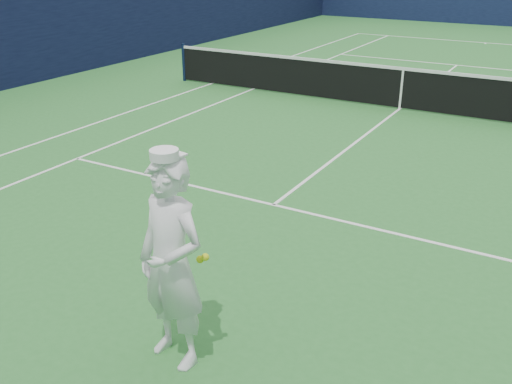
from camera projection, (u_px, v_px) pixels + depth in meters
ground at (399, 109)px, 13.72m from camera, size 80.00×80.00×0.00m
court_markings at (399, 109)px, 13.71m from camera, size 11.03×23.83×0.01m
windscreen_fence at (408, 23)px, 12.92m from camera, size 20.12×36.12×4.00m
tennis_net at (402, 86)px, 13.50m from camera, size 12.88×0.09×1.07m
tennis_player at (172, 264)px, 5.04m from camera, size 0.81×0.62×2.08m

